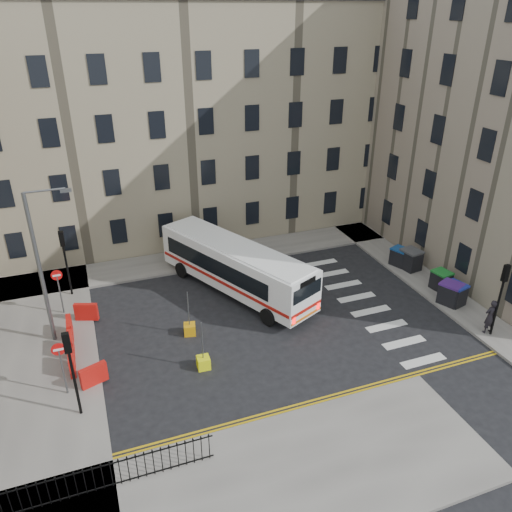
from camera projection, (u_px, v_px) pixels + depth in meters
ground at (299, 314)px, 28.35m from camera, size 120.00×120.00×0.00m
pavement_north at (165, 264)px, 33.67m from camera, size 36.00×3.20×0.15m
pavement_east at (393, 258)px, 34.47m from camera, size 2.40×26.00×0.15m
pavement_west at (34, 356)px, 24.82m from camera, size 6.00×22.00×0.15m
pavement_sw at (237, 494)px, 17.76m from camera, size 20.00×6.00×0.15m
terrace_north at (122, 117)px, 35.33m from camera, size 38.30×10.80×17.20m
traffic_light_east at (502, 289)px, 25.12m from camera, size 0.28×0.22×4.10m
traffic_light_nw at (64, 253)px, 28.80m from camera, size 0.28×0.22×4.10m
traffic_light_sw at (71, 362)px, 19.99m from camera, size 0.28×0.22×4.10m
streetlamp at (40, 268)px, 24.06m from camera, size 0.50×0.22×8.14m
no_entry_north at (58, 283)px, 27.32m from camera, size 0.60×0.08×3.00m
no_entry_south at (60, 358)px, 21.45m from camera, size 0.60×0.08×3.00m
roadworks_barriers at (78, 343)px, 24.81m from camera, size 1.66×6.26×1.00m
iron_railings at (107, 476)px, 17.65m from camera, size 7.80×0.04×1.20m
bus at (235, 265)px, 29.87m from camera, size 6.94×11.13×3.03m
wheelie_bin_a at (454, 294)px, 28.76m from camera, size 1.27×1.38×1.29m
wheelie_bin_b at (450, 293)px, 28.79m from camera, size 1.42×1.50×1.31m
wheelie_bin_c at (441, 280)px, 30.30m from camera, size 1.10×1.21×1.19m
wheelie_bin_d at (411, 259)px, 32.60m from camera, size 1.25×1.38×1.36m
wheelie_bin_e at (400, 257)px, 33.16m from camera, size 1.27×1.35×1.19m
pedestrian at (490, 317)px, 26.05m from camera, size 0.74×0.51×1.95m
bollard_yellow at (190, 329)px, 26.46m from camera, size 0.71×0.71×0.60m
bollard_chevron at (203, 363)px, 23.97m from camera, size 0.63×0.63×0.60m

